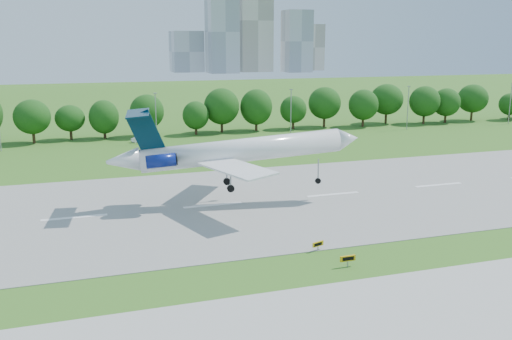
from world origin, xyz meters
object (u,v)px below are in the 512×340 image
Objects in this scene: taxi_sign_left at (348,259)px; airliner at (229,151)px; service_vehicle_b at (147,140)px; service_vehicle_a at (140,140)px.

airliner is at bearing 100.82° from taxi_sign_left.
service_vehicle_b is (-10.51, 86.61, -0.39)m from taxi_sign_left.
taxi_sign_left reaches higher than service_vehicle_b.
service_vehicle_b is at bearing -117.95° from service_vehicle_a.
airliner is at bearing 177.52° from service_vehicle_a.
service_vehicle_b is at bearing 102.44° from airliner.
service_vehicle_a is 1.85m from service_vehicle_b.
airliner is 29.61m from taxi_sign_left.
service_vehicle_a reaches higher than taxi_sign_left.
service_vehicle_a reaches higher than service_vehicle_b.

